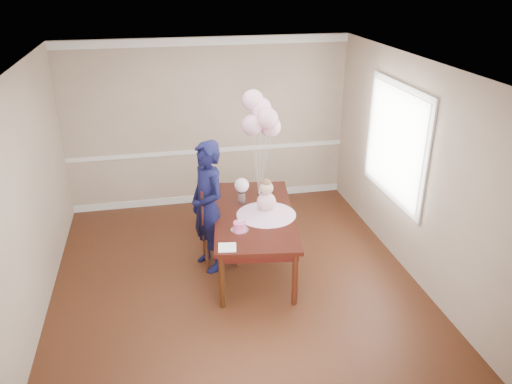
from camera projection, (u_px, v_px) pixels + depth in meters
name	position (u px, v px, depth m)	size (l,w,h in m)	color
floor	(236.00, 283.00, 6.30)	(4.50, 5.00, 0.00)	#32170C
ceiling	(232.00, 67.00, 5.19)	(4.50, 5.00, 0.02)	white
wall_back	(209.00, 124.00, 7.97)	(4.50, 0.02, 2.70)	tan
wall_front	(293.00, 325.00, 3.52)	(4.50, 0.02, 2.70)	tan
wall_left	(27.00, 203.00, 5.33)	(0.02, 5.00, 2.70)	tan
wall_right	(414.00, 171.00, 6.16)	(0.02, 5.00, 2.70)	tan
chair_rail_trim	(210.00, 151.00, 8.15)	(4.50, 0.02, 0.07)	white
crown_molding	(205.00, 41.00, 7.44)	(4.50, 0.02, 0.12)	white
baseboard_trim	(212.00, 197.00, 8.50)	(4.50, 0.02, 0.12)	silver
window_frame	(396.00, 143.00, 6.52)	(0.02, 1.66, 1.56)	silver
window_blinds	(394.00, 143.00, 6.52)	(0.01, 1.50, 1.40)	silver
dining_table_top	(254.00, 215.00, 6.44)	(1.01, 2.01, 0.05)	black
table_apron	(254.00, 220.00, 6.47)	(0.91, 1.91, 0.10)	black
table_leg_fl	(222.00, 281.00, 5.73)	(0.07, 0.07, 0.70)	black
table_leg_fr	(295.00, 279.00, 5.77)	(0.07, 0.07, 0.70)	black
table_leg_bl	(223.00, 210.00, 7.41)	(0.07, 0.07, 0.70)	black
table_leg_br	(279.00, 208.00, 7.46)	(0.07, 0.07, 0.70)	black
baby_skirt	(266.00, 211.00, 6.37)	(0.76, 0.76, 0.10)	#E6AAD1
baby_torso	(266.00, 202.00, 6.31)	(0.24, 0.24, 0.24)	#EB94C5
baby_head	(266.00, 188.00, 6.23)	(0.17, 0.17, 0.17)	#CDAA8D
baby_hair	(267.00, 183.00, 6.21)	(0.12, 0.12, 0.12)	brown
cake_platter	(240.00, 230.00, 6.00)	(0.22, 0.22, 0.01)	silver
birthday_cake	(240.00, 226.00, 5.98)	(0.15, 0.15, 0.10)	#DD468A
cake_flower_a	(239.00, 221.00, 5.95)	(0.03, 0.03, 0.03)	white
cake_flower_b	(242.00, 220.00, 5.97)	(0.03, 0.03, 0.03)	white
rose_vase_near	(242.00, 198.00, 6.66)	(0.10, 0.10, 0.16)	white
roses_near	(242.00, 185.00, 6.58)	(0.19, 0.19, 0.19)	silver
napkin	(227.00, 247.00, 5.63)	(0.20, 0.20, 0.01)	white
balloon_weight	(259.00, 194.00, 6.93)	(0.04, 0.04, 0.02)	silver
balloon_a	(252.00, 125.00, 6.51)	(0.28, 0.28, 0.28)	#D899B1
balloon_b	(268.00, 118.00, 6.44)	(0.28, 0.28, 0.28)	#F0AABA
balloon_c	(261.00, 108.00, 6.53)	(0.28, 0.28, 0.28)	#FFB4D3
balloon_d	(253.00, 100.00, 6.50)	(0.28, 0.28, 0.28)	#F5ADC6
balloon_e	(271.00, 127.00, 6.62)	(0.28, 0.28, 0.28)	#F8B0CD
balloon_ribbon_a	(256.00, 166.00, 6.75)	(0.00, 0.00, 0.85)	white
balloon_ribbon_b	(263.00, 163.00, 6.71)	(0.00, 0.00, 0.95)	silver
balloon_ribbon_c	(260.00, 158.00, 6.76)	(0.00, 0.00, 1.05)	white
balloon_ribbon_d	(256.00, 154.00, 6.75)	(0.00, 0.00, 1.15)	silver
balloon_ribbon_e	(265.00, 166.00, 6.81)	(0.00, 0.00, 0.79)	white
dining_chair_seat	(220.00, 227.00, 6.61)	(0.49, 0.49, 0.06)	#3E1510
chair_leg_fl	(207.00, 253.00, 6.51)	(0.04, 0.04, 0.47)	#371A0F
chair_leg_fr	(237.00, 251.00, 6.57)	(0.04, 0.04, 0.47)	#3C1C10
chair_leg_bl	(205.00, 238.00, 6.86)	(0.04, 0.04, 0.47)	#35140E
chair_leg_br	(233.00, 236.00, 6.93)	(0.04, 0.04, 0.47)	#3A190F
chair_back_post_l	(203.00, 214.00, 6.27)	(0.04, 0.04, 0.62)	#37120F
chair_back_post_r	(201.00, 200.00, 6.62)	(0.04, 0.04, 0.62)	#341C0E
chair_slat_low	(203.00, 216.00, 6.50)	(0.03, 0.44, 0.06)	#3B1810
chair_slat_mid	(202.00, 204.00, 6.43)	(0.03, 0.44, 0.06)	#341C0E
chair_slat_top	(201.00, 191.00, 6.35)	(0.03, 0.44, 0.06)	#361F0E
woman	(208.00, 207.00, 6.32)	(0.63, 0.42, 1.74)	black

